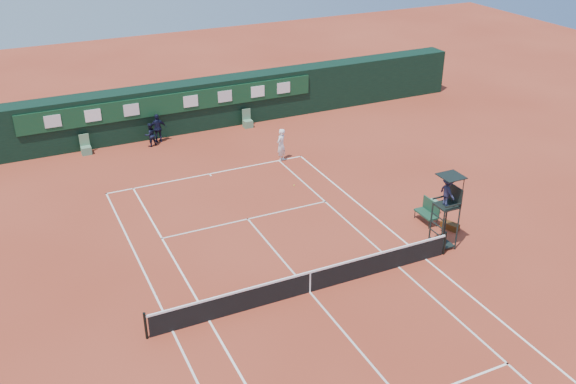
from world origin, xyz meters
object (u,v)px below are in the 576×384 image
Objects in this scene: tennis_net at (310,281)px; umpire_chair at (448,197)px; cooler at (432,207)px; player at (281,145)px; player_bench at (428,211)px.

umpire_chair reaches higher than tennis_net.
cooler is 0.34× the size of player.
cooler is at bearing 42.55° from player_bench.
umpire_chair reaches higher than player.
player_bench is at bearing 69.44° from umpire_chair.
tennis_net is 7.90m from player_bench.
player is (-2.44, 11.36, -1.52)m from umpire_chair.
umpire_chair is 5.30× the size of cooler.
tennis_net is 20.00× the size of cooler.
tennis_net is 10.75× the size of player_bench.
umpire_chair is at bearing 65.99° from player.
tennis_net is 3.77× the size of umpire_chair.
player_bench is at bearing -137.45° from cooler.
tennis_net is 6.86× the size of player.
player is at bearing 70.33° from tennis_net.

